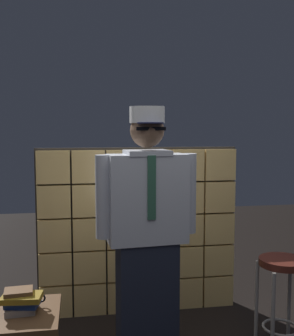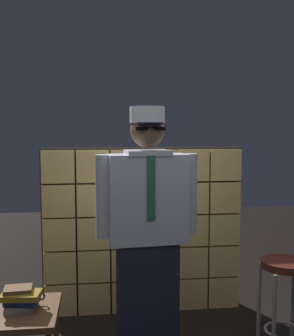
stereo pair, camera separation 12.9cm
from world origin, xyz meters
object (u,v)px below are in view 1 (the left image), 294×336
Objects in this scene: bar_stool at (282,284)px; book_stack at (21,301)px; standing_person at (147,232)px; coffee_mug at (33,299)px; side_table at (17,324)px.

bar_stool is 2.90× the size of book_stack.
bar_stool is 1.81m from book_stack.
book_stack is (-1.81, -0.13, 0.05)m from bar_stool.
bar_stool is (0.97, -0.11, -0.40)m from standing_person.
bar_stool is at bearing 1.83° from coffee_mug.
standing_person is at bearing 173.56° from bar_stool.
standing_person is at bearing 16.04° from book_stack.
coffee_mug is at bearing 50.62° from book_stack.
standing_person reaches higher than bar_stool.
coffee_mug is (-0.77, -0.17, -0.37)m from standing_person.
standing_person is 1.06m from bar_stool.
side_table is at bearing -169.19° from standing_person.
book_stack is 2.00× the size of coffee_mug.
bar_stool is 1.84m from side_table.
bar_stool is 1.39× the size of side_table.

